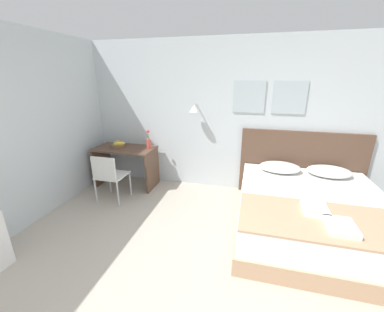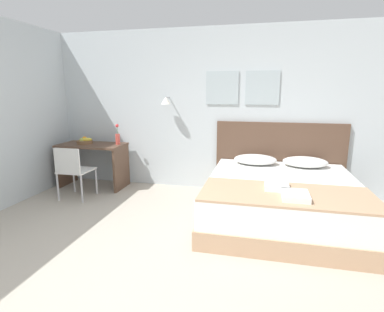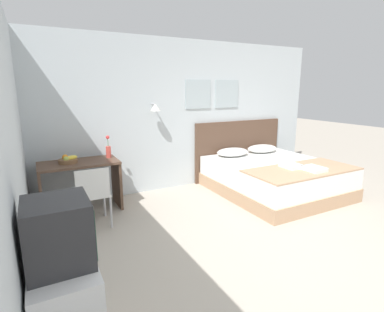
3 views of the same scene
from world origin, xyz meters
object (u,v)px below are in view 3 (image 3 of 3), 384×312
at_px(pillow_right, 262,149).
at_px(desk_chair, 92,192).
at_px(flower_vase, 108,150).
at_px(pillow_left, 233,152).
at_px(folded_towel_near_foot, 291,166).
at_px(desk, 80,177).
at_px(tv_stand, 66,305).
at_px(bed, 274,177).
at_px(folded_towel_mid_bed, 314,169).
at_px(headboard, 238,149).
at_px(throw_blanket, 302,170).
at_px(television, 59,232).
at_px(fruit_bowl, 68,160).

height_order(pillow_right, desk_chair, desk_chair).
bearing_deg(pillow_right, flower_vase, 179.17).
distance_m(pillow_left, folded_towel_near_foot, 1.25).
bearing_deg(desk, pillow_right, 0.58).
xyz_separation_m(folded_towel_near_foot, desk, (-3.04, 1.19, -0.08)).
distance_m(pillow_right, desk_chair, 3.51).
bearing_deg(desk_chair, flower_vase, 61.50).
height_order(pillow_right, tv_stand, pillow_right).
relative_size(pillow_right, desk_chair, 0.78).
xyz_separation_m(bed, flower_vase, (-2.68, 0.81, 0.61)).
bearing_deg(folded_towel_mid_bed, tv_stand, -164.22).
distance_m(headboard, throw_blanket, 1.67).
bearing_deg(folded_towel_near_foot, flower_vase, 153.87).
bearing_deg(folded_towel_near_foot, tv_stand, -159.20).
relative_size(pillow_left, pillow_right, 1.00).
distance_m(desk, flower_vase, 0.59).
xyz_separation_m(pillow_right, television, (-3.94, -2.55, 0.27)).
relative_size(pillow_left, folded_towel_mid_bed, 2.03).
bearing_deg(television, tv_stand, 180.00).
xyz_separation_m(pillow_left, desk_chair, (-2.72, -0.69, -0.13)).
height_order(desk_chair, tv_stand, desk_chair).
relative_size(headboard, flower_vase, 5.80).
bearing_deg(desk, throw_blanket, -23.04).
bearing_deg(pillow_left, folded_towel_near_foot, -77.71).
height_order(fruit_bowl, flower_vase, flower_vase).
height_order(pillow_left, desk_chair, desk_chair).
bearing_deg(throw_blanket, pillow_right, 75.17).
xyz_separation_m(throw_blanket, tv_stand, (-3.59, -1.18, -0.23)).
bearing_deg(fruit_bowl, pillow_right, 0.28).
bearing_deg(flower_vase, pillow_left, -1.09).
distance_m(pillow_right, throw_blanket, 1.42).
distance_m(pillow_left, throw_blanket, 1.42).
height_order(pillow_left, flower_vase, flower_vase).
relative_size(throw_blanket, television, 4.08).
distance_m(pillow_right, television, 4.70).
xyz_separation_m(throw_blanket, folded_towel_mid_bed, (0.08, -0.15, 0.04)).
height_order(fruit_bowl, television, television).
relative_size(headboard, television, 4.47).
xyz_separation_m(folded_towel_mid_bed, tv_stand, (-3.66, -1.04, -0.27)).
distance_m(folded_towel_near_foot, desk_chair, 3.03).
relative_size(bed, television, 4.62).
relative_size(pillow_right, flower_vase, 1.86).
bearing_deg(bed, pillow_left, 115.33).
xyz_separation_m(desk_chair, television, (-0.51, -1.85, 0.39)).
height_order(headboard, folded_towel_near_foot, headboard).
bearing_deg(desk_chair, television, -105.24).
relative_size(pillow_left, desk, 0.58).
height_order(pillow_right, throw_blanket, pillow_right).
distance_m(desk_chair, flower_vase, 0.92).
bearing_deg(fruit_bowl, throw_blanket, -22.42).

